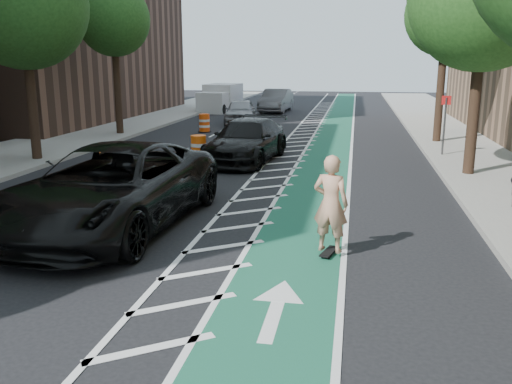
% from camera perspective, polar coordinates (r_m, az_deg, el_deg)
% --- Properties ---
extents(ground, '(120.00, 120.00, 0.00)m').
position_cam_1_polar(ground, '(11.87, -10.50, -5.30)').
color(ground, black).
rests_on(ground, ground).
extents(bike_lane, '(2.00, 90.00, 0.01)m').
position_cam_1_polar(bike_lane, '(20.85, 7.15, 3.04)').
color(bike_lane, '#185438').
rests_on(bike_lane, ground).
extents(buffer_strip, '(1.40, 90.00, 0.01)m').
position_cam_1_polar(buffer_strip, '(20.98, 3.06, 3.19)').
color(buffer_strip, silver).
rests_on(buffer_strip, ground).
extents(sidewalk_right, '(5.00, 90.00, 0.15)m').
position_cam_1_polar(sidewalk_right, '(21.50, 24.74, 2.39)').
color(sidewalk_right, gray).
rests_on(sidewalk_right, ground).
extents(sidewalk_left, '(5.00, 90.00, 0.15)m').
position_cam_1_polar(sidewalk_left, '(24.86, -23.03, 3.93)').
color(sidewalk_left, gray).
rests_on(sidewalk_left, ground).
extents(curb_right, '(0.12, 90.00, 0.16)m').
position_cam_1_polar(curb_right, '(21.02, 18.26, 2.74)').
color(curb_right, gray).
rests_on(curb_right, ground).
extents(curb_left, '(0.12, 90.00, 0.16)m').
position_cam_1_polar(curb_left, '(23.61, -18.04, 3.89)').
color(curb_left, gray).
rests_on(curb_left, ground).
extents(tree_l_c, '(4.20, 4.20, 7.90)m').
position_cam_1_polar(tree_l_c, '(22.11, -23.75, 17.65)').
color(tree_l_c, '#382619').
rests_on(tree_l_c, ground).
extents(tree_r_d, '(4.20, 4.20, 7.90)m').
position_cam_1_polar(tree_r_d, '(26.81, 19.35, 17.12)').
color(tree_r_d, '#382619').
rests_on(tree_r_d, ground).
extents(tree_l_d, '(4.20, 4.20, 7.90)m').
position_cam_1_polar(tree_l_d, '(29.13, -14.67, 17.10)').
color(tree_l_d, '#382619').
rests_on(tree_l_d, ground).
extents(sign_post, '(0.35, 0.08, 2.47)m').
position_cam_1_polar(sign_post, '(22.87, 19.22, 6.73)').
color(sign_post, '#4C4C4C').
rests_on(sign_post, ground).
extents(skateboard, '(0.37, 0.72, 0.09)m').
position_cam_1_polar(skateboard, '(11.05, 7.70, -6.23)').
color(skateboard, black).
rests_on(skateboard, ground).
extents(skateboarder, '(0.81, 0.64, 1.96)m').
position_cam_1_polar(skateboarder, '(10.75, 7.86, -1.23)').
color(skateboarder, tan).
rests_on(skateboarder, skateboard).
extents(suv_near, '(3.61, 7.10, 1.92)m').
position_cam_1_polar(suv_near, '(12.93, -14.88, 0.46)').
color(suv_near, black).
rests_on(suv_near, ground).
extents(suv_far, '(2.83, 5.73, 1.60)m').
position_cam_1_polar(suv_far, '(21.08, -0.99, 5.44)').
color(suv_far, black).
rests_on(suv_far, ground).
extents(car_silver, '(2.38, 4.67, 1.52)m').
position_cam_1_polar(car_silver, '(33.99, -1.64, 8.51)').
color(car_silver, gray).
rests_on(car_silver, ground).
extents(car_grey, '(2.12, 5.31, 1.72)m').
position_cam_1_polar(car_grey, '(41.79, 2.13, 9.60)').
color(car_grey, '#5E5E63').
rests_on(car_grey, ground).
extents(box_truck, '(2.61, 5.11, 2.06)m').
position_cam_1_polar(box_truck, '(42.40, -3.74, 9.76)').
color(box_truck, silver).
rests_on(box_truck, ground).
extents(barrel_a, '(0.72, 0.72, 0.98)m').
position_cam_1_polar(barrel_a, '(18.14, -15.70, 2.50)').
color(barrel_a, '#D5450B').
rests_on(barrel_a, ground).
extents(barrel_b, '(0.75, 0.75, 1.02)m').
position_cam_1_polar(barrel_b, '(21.09, -6.06, 4.50)').
color(barrel_b, '#FE5C0D').
rests_on(barrel_b, ground).
extents(barrel_c, '(0.73, 0.73, 0.99)m').
position_cam_1_polar(barrel_c, '(29.95, -5.46, 7.19)').
color(barrel_c, '#FB4F0D').
rests_on(barrel_c, ground).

